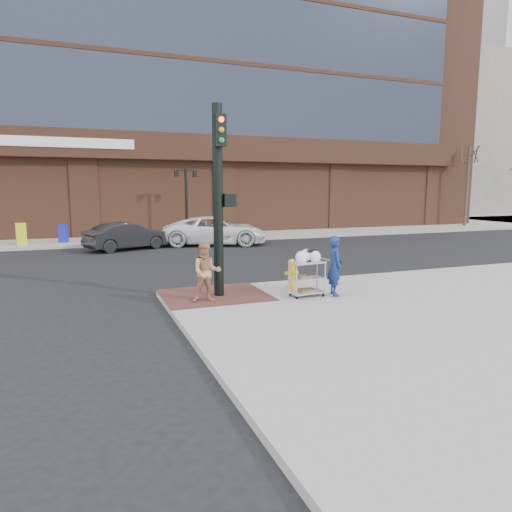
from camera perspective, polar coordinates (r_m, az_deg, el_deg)
name	(u,v)px	position (r m, az deg, el deg)	size (l,w,h in m)	color
ground	(247,306)	(11.83, -1.18, -6.30)	(220.00, 220.00, 0.00)	black
sidewalk_far	(255,218)	(45.88, -0.07, 4.77)	(65.00, 36.00, 0.15)	gray
brick_curb_ramp	(215,295)	(12.44, -5.20, -4.84)	(2.80, 2.40, 0.01)	#562D28
bank_building	(180,61)	(44.12, -9.49, 22.95)	(42.00, 26.00, 28.00)	brown
filler_block	(435,142)	(65.87, 21.44, 13.09)	(14.00, 20.00, 18.00)	slate
bare_tree_a	(470,145)	(39.13, 25.15, 12.43)	(1.80, 1.80, 7.20)	#382B21
lamp_post	(186,195)	(27.40, -8.72, 7.53)	(1.32, 0.22, 4.00)	black
traffic_signal_pole	(219,195)	(12.03, -4.64, 7.57)	(0.61, 0.51, 5.00)	black
woman_blue	(335,266)	(12.41, 9.84, -1.21)	(0.59, 0.39, 1.61)	navy
pedestrian_tan	(207,272)	(11.57, -6.20, -2.04)	(0.74, 0.58, 1.53)	tan
sedan_dark	(128,236)	(23.43, -15.74, 2.42)	(1.44, 4.14, 1.37)	black
minivan_white	(216,231)	(24.59, -5.05, 3.18)	(2.55, 5.53, 1.54)	white
utility_cart	(307,275)	(12.21, 6.41, -2.41)	(0.96, 0.61, 1.26)	#9A9B9F
fire_hydrant	(292,273)	(13.17, 4.48, -2.18)	(0.40, 0.28, 0.86)	#ECAE13
newsbox_yellow	(21,234)	(26.25, -27.29, 2.47)	(0.47, 0.42, 1.12)	yellow
newsbox_blue	(63,233)	(26.45, -22.96, 2.62)	(0.40, 0.37, 0.96)	#191EA7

